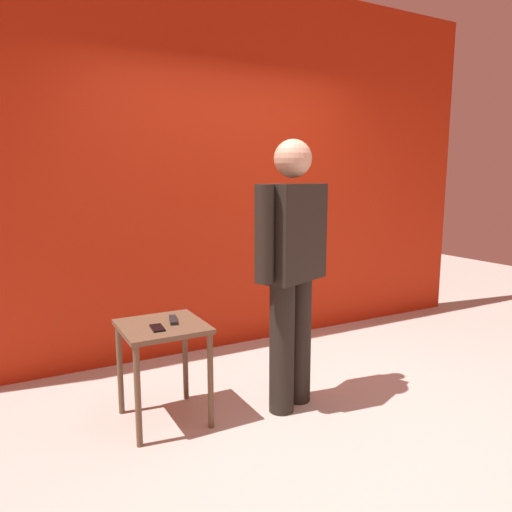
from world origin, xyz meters
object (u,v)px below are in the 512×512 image
object	(u,v)px
cell_phone	(157,328)
tv_remote	(173,320)
standing_person	(292,262)
side_table	(163,341)

from	to	relation	value
cell_phone	tv_remote	bearing A→B (deg)	40.93
tv_remote	standing_person	bearing A→B (deg)	-2.62
standing_person	cell_phone	xyz separation A→B (m)	(-0.85, 0.13, -0.35)
standing_person	tv_remote	world-z (taller)	standing_person
tv_remote	side_table	bearing A→B (deg)	-149.86
standing_person	side_table	xyz separation A→B (m)	(-0.80, 0.21, -0.46)
side_table	cell_phone	size ratio (longest dim) A/B	4.36
standing_person	cell_phone	size ratio (longest dim) A/B	12.14
standing_person	side_table	size ratio (longest dim) A/B	2.78
standing_person	cell_phone	distance (m)	0.93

